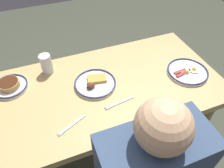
{
  "coord_description": "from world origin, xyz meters",
  "views": [
    {
      "loc": [
        0.29,
        0.88,
        1.7
      ],
      "look_at": [
        -0.04,
        0.03,
        0.78
      ],
      "focal_mm": 34.06,
      "sensor_mm": 36.0,
      "label": 1
    }
  ],
  "objects": [
    {
      "name": "fork_near",
      "position": [
        0.26,
        0.21,
        0.75
      ],
      "size": [
        0.17,
        0.09,
        0.01
      ],
      "color": "silver",
      "rests_on": "dining_table"
    },
    {
      "name": "fork_far",
      "position": [
        -0.03,
        0.16,
        0.75
      ],
      "size": [
        0.19,
        0.04,
        0.01
      ],
      "color": "silver",
      "rests_on": "dining_table"
    },
    {
      "name": "plate_near_main",
      "position": [
        0.05,
        -0.03,
        0.76
      ],
      "size": [
        0.26,
        0.26,
        0.05
      ],
      "color": "silver",
      "rests_on": "dining_table"
    },
    {
      "name": "plate_far_companion",
      "position": [
        -0.55,
        0.08,
        0.76
      ],
      "size": [
        0.27,
        0.27,
        0.04
      ],
      "color": "white",
      "rests_on": "dining_table"
    },
    {
      "name": "ground_plane",
      "position": [
        0.0,
        0.0,
        0.0
      ],
      "size": [
        6.0,
        6.0,
        0.0
      ],
      "primitive_type": "plane",
      "color": "#424737"
    },
    {
      "name": "plate_center_pancakes",
      "position": [
        0.55,
        -0.2,
        0.77
      ],
      "size": [
        0.21,
        0.21,
        0.05
      ],
      "color": "white",
      "rests_on": "dining_table"
    },
    {
      "name": "drinking_glass",
      "position": [
        0.31,
        -0.26,
        0.81
      ],
      "size": [
        0.07,
        0.07,
        0.13
      ],
      "color": "silver",
      "rests_on": "dining_table"
    },
    {
      "name": "dining_table",
      "position": [
        0.0,
        0.0,
        0.65
      ],
      "size": [
        1.48,
        0.76,
        0.75
      ],
      "color": "tan",
      "rests_on": "ground_plane"
    }
  ]
}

